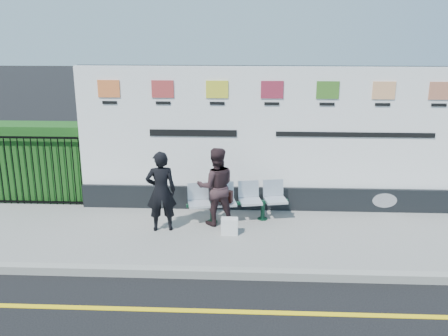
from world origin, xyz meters
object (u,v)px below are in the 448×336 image
at_px(billboard, 270,149).
at_px(bench, 238,211).
at_px(woman_left, 161,191).
at_px(woman_right, 216,186).

distance_m(billboard, bench, 1.47).
distance_m(woman_left, woman_right, 1.08).
height_order(bench, woman_left, woman_left).
height_order(billboard, woman_right, billboard).
height_order(bench, woman_right, woman_right).
bearing_deg(bench, woman_left, -171.10).
height_order(billboard, woman_left, billboard).
distance_m(billboard, woman_right, 1.50).
xyz_separation_m(woman_left, woman_right, (1.02, 0.35, -0.00)).
xyz_separation_m(bench, woman_right, (-0.42, -0.17, 0.56)).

